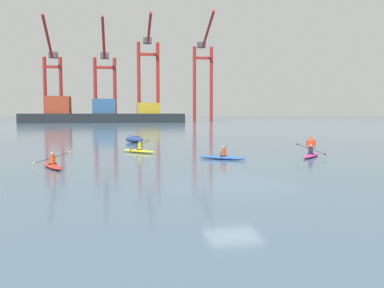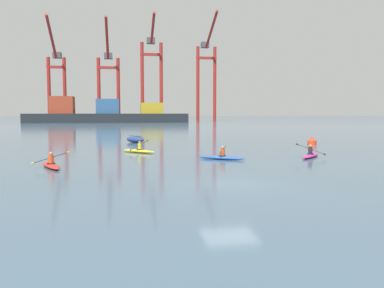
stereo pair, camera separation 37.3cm
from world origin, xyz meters
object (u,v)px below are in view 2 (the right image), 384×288
(container_barge, at_px, (106,114))
(gantry_crane_east_mid, at_px, (152,70))
(kayak_magenta, at_px, (311,155))
(kayak_red, at_px, (51,165))
(channel_buoy, at_px, (312,141))
(gantry_crane_west_mid, at_px, (108,76))
(capsized_dinghy, at_px, (135,139))
(kayak_yellow, at_px, (139,151))
(gantry_crane_west, at_px, (56,76))
(gantry_crane_east, at_px, (207,71))
(kayak_blue, at_px, (221,157))

(container_barge, distance_m, gantry_crane_east_mid, 23.01)
(kayak_magenta, relative_size, kayak_red, 0.86)
(channel_buoy, bearing_deg, container_barge, 104.31)
(gantry_crane_west_mid, height_order, capsized_dinghy, gantry_crane_west_mid)
(channel_buoy, height_order, kayak_yellow, kayak_yellow)
(gantry_crane_east_mid, xyz_separation_m, kayak_red, (-14.16, -115.53, -18.18))
(gantry_crane_west, relative_size, gantry_crane_west_mid, 1.00)
(gantry_crane_east, xyz_separation_m, kayak_blue, (-23.63, -116.71, -18.49))
(gantry_crane_east, height_order, kayak_red, gantry_crane_east)
(container_barge, distance_m, gantry_crane_east, 40.67)
(channel_buoy, height_order, kayak_blue, channel_buoy)
(gantry_crane_west, relative_size, kayak_yellow, 11.82)
(gantry_crane_west_mid, distance_m, kayak_blue, 115.44)
(kayak_yellow, bearing_deg, kayak_blue, -46.28)
(gantry_crane_west, bearing_deg, gantry_crane_east_mid, -6.03)
(gantry_crane_east, distance_m, capsized_dinghy, 105.75)
(gantry_crane_west, relative_size, kayak_magenta, 11.48)
(capsized_dinghy, bearing_deg, gantry_crane_west_mid, 93.69)
(channel_buoy, relative_size, kayak_blue, 0.32)
(container_barge, height_order, gantry_crane_east_mid, gantry_crane_east_mid)
(gantry_crane_east_mid, height_order, kayak_yellow, gantry_crane_east_mid)
(container_barge, height_order, capsized_dinghy, container_barge)
(container_barge, distance_m, gantry_crane_west_mid, 14.77)
(kayak_magenta, bearing_deg, kayak_yellow, 155.14)
(capsized_dinghy, distance_m, kayak_blue, 17.58)
(kayak_yellow, xyz_separation_m, kayak_magenta, (12.20, -5.65, 0.00))
(gantry_crane_east_mid, distance_m, gantry_crane_east, 20.74)
(gantry_crane_west_mid, height_order, kayak_magenta, gantry_crane_west_mid)
(gantry_crane_west_mid, xyz_separation_m, channel_buoy, (23.83, -103.21, -15.43))
(gantry_crane_east, height_order, channel_buoy, gantry_crane_east)
(gantry_crane_east, relative_size, capsized_dinghy, 13.46)
(capsized_dinghy, xyz_separation_m, kayak_magenta, (12.18, -16.61, -0.18))
(kayak_red, bearing_deg, container_barge, 90.80)
(gantry_crane_west, height_order, kayak_blue, gantry_crane_west)
(gantry_crane_west, relative_size, capsized_dinghy, 12.31)
(gantry_crane_east, bearing_deg, kayak_magenta, -98.26)
(capsized_dinghy, distance_m, kayak_yellow, 10.95)
(kayak_magenta, bearing_deg, kayak_blue, -179.18)
(kayak_yellow, bearing_deg, channel_buoy, 15.33)
(gantry_crane_west_mid, bearing_deg, channel_buoy, -77.00)
(channel_buoy, xyz_separation_m, kayak_red, (-23.06, -12.90, -0.19))
(container_barge, height_order, kayak_magenta, container_barge)
(gantry_crane_west, relative_size, kayak_red, 9.92)
(capsized_dinghy, distance_m, channel_buoy, 18.60)
(container_barge, xyz_separation_m, gantry_crane_west_mid, (0.75, 6.84, 13.07))
(gantry_crane_east_mid, relative_size, capsized_dinghy, 12.88)
(gantry_crane_east, distance_m, kayak_blue, 120.50)
(gantry_crane_west, height_order, gantry_crane_east, gantry_crane_east)
(container_barge, bearing_deg, channel_buoy, -75.69)
(gantry_crane_west, xyz_separation_m, kayak_magenta, (36.19, -116.56, -15.89))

